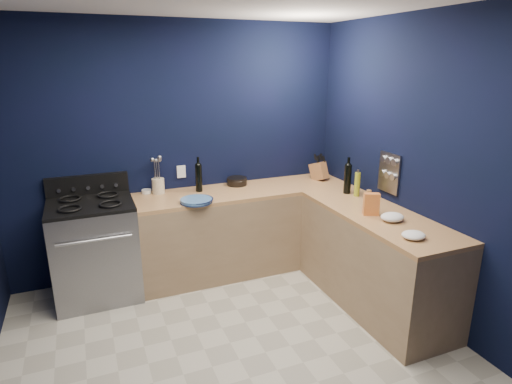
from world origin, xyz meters
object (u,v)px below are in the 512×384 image
gas_range (96,252)px  utensil_crock (158,186)px  knife_block (319,171)px  crouton_bag (371,204)px  plate_stack (196,201)px

gas_range → utensil_crock: utensil_crock is taller
knife_block → crouton_bag: 1.21m
gas_range → plate_stack: 1.07m
plate_stack → crouton_bag: (1.33, -0.92, 0.08)m
crouton_bag → gas_range: bearing=177.7°
plate_stack → utensil_crock: bearing=122.3°
plate_stack → crouton_bag: size_ratio=1.53×
utensil_crock → knife_block: bearing=-5.0°
plate_stack → utensil_crock: size_ratio=1.93×
utensil_crock → crouton_bag: (1.61, -1.35, 0.02)m
plate_stack → crouton_bag: bearing=-34.5°
knife_block → crouton_bag: size_ratio=0.99×
utensil_crock → crouton_bag: crouton_bag is taller
plate_stack → utensil_crock: (-0.28, 0.44, 0.06)m
plate_stack → crouton_bag: crouton_bag is taller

